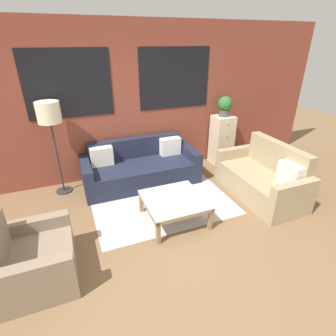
# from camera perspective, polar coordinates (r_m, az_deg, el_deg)

# --- Properties ---
(ground_plane) EXTENTS (16.00, 16.00, 0.00)m
(ground_plane) POSITION_cam_1_polar(r_m,az_deg,el_deg) (3.57, 2.29, -17.33)
(ground_plane) COLOR brown
(wall_back_brick) EXTENTS (8.40, 0.09, 2.80)m
(wall_back_brick) POSITION_cam_1_polar(r_m,az_deg,el_deg) (5.03, -9.05, 13.80)
(wall_back_brick) COLOR brown
(wall_back_brick) RESTS_ON ground_plane
(rug) EXTENTS (2.25, 1.77, 0.00)m
(rug) POSITION_cam_1_polar(r_m,az_deg,el_deg) (4.51, -1.70, -6.87)
(rug) COLOR #BCB7B2
(rug) RESTS_ON ground_plane
(couch_dark) EXTENTS (2.11, 0.88, 0.78)m
(couch_dark) POSITION_cam_1_polar(r_m,az_deg,el_deg) (4.96, -6.01, -0.05)
(couch_dark) COLOR #1E2338
(couch_dark) RESTS_ON ground_plane
(settee_vintage) EXTENTS (0.80, 1.60, 0.92)m
(settee_vintage) POSITION_cam_1_polar(r_m,az_deg,el_deg) (4.78, 19.92, -2.27)
(settee_vintage) COLOR tan
(settee_vintage) RESTS_ON ground_plane
(armchair_corner) EXTENTS (0.80, 0.90, 0.84)m
(armchair_corner) POSITION_cam_1_polar(r_m,az_deg,el_deg) (3.40, -27.45, -17.45)
(armchair_corner) COLOR #84705B
(armchair_corner) RESTS_ON ground_plane
(coffee_table) EXTENTS (0.86, 0.86, 0.38)m
(coffee_table) POSITION_cam_1_polar(r_m,az_deg,el_deg) (3.87, 1.33, -7.41)
(coffee_table) COLOR silver
(coffee_table) RESTS_ON ground_plane
(floor_lamp) EXTENTS (0.37, 0.37, 1.60)m
(floor_lamp) POSITION_cam_1_polar(r_m,az_deg,el_deg) (4.60, -24.44, 10.23)
(floor_lamp) COLOR #2D2D2D
(floor_lamp) RESTS_ON ground_plane
(drawer_cabinet) EXTENTS (0.41, 0.40, 1.04)m
(drawer_cabinet) POSITION_cam_1_polar(r_m,az_deg,el_deg) (5.79, 11.58, 6.05)
(drawer_cabinet) COLOR beige
(drawer_cabinet) RESTS_ON ground_plane
(potted_plant) EXTENTS (0.29, 0.29, 0.40)m
(potted_plant) POSITION_cam_1_polar(r_m,az_deg,el_deg) (5.58, 12.27, 13.16)
(potted_plant) COLOR #47474C
(potted_plant) RESTS_ON drawer_cabinet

